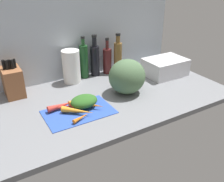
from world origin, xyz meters
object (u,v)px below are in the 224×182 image
Objects in this scene: paper_towel_roll at (71,67)px; carrot_3 at (62,107)px; knife_block at (13,82)px; bottle_3 at (118,57)px; bottle_2 at (107,60)px; cutting_board at (79,112)px; carrot_2 at (88,105)px; winter_squash at (127,77)px; dish_rack at (165,67)px; carrot_4 at (82,99)px; bottle_1 at (95,59)px; carrot_5 at (78,111)px; carrot_6 at (81,117)px; bottle_0 at (84,61)px; carrot_1 at (61,106)px; carrot_0 at (82,101)px.

carrot_3 is at bearing -120.02° from paper_towel_roll.
knife_block is 74.05cm from bottle_3.
bottle_3 is (7.26, -2.93, 2.44)cm from bottle_2.
cutting_board is 2.07× the size of carrot_2.
bottle_3 is at bearing -22.00° from bottle_2.
winter_squash is (42.57, 0.36, 8.67)cm from carrot_3.
dish_rack is at bearing -34.88° from bottle_2.
paper_towel_roll reaches higher than dish_rack.
carrot_4 is 43.91cm from knife_block.
winter_squash is 35.47cm from bottle_1.
carrot_6 is (-0.62, -5.94, -0.62)cm from carrot_5.
bottle_3 reaches higher than carrot_3.
bottle_1 is 9.77cm from bottle_2.
bottle_0 is at bearing 109.61° from winter_squash.
dish_rack is (39.91, 10.11, -4.83)cm from winter_squash.
carrot_5 is 79.47cm from dish_rack.
carrot_1 is at bearing -59.14° from knife_block.
carrot_4 is (12.78, 1.50, -0.25)cm from carrot_1.
bottle_1 is 51.05cm from dish_rack.
carrot_0 is at bearing 178.71° from winter_squash.
carrot_1 is at bearing -173.52° from dish_rack.
winter_squash is 37.65cm from bottle_0.
carrot_3 is at bearing -86.50° from carrot_1.
carrot_3 is 0.71× the size of carrot_4.
carrot_4 is 0.57× the size of dish_rack.
bottle_2 reaches higher than carrot_5.
knife_block is (-18.72, 31.33, 6.49)cm from carrot_1.
carrot_1 is (-6.96, 7.57, 2.14)cm from cutting_board.
dish_rack is at bearing 17.85° from carrot_6.
bottle_1 reaches higher than winter_squash.
bottle_2 reaches higher than paper_towel_roll.
carrot_1 reaches higher than carrot_0.
carrot_0 is 1.42× the size of carrot_3.
bottle_1 reaches higher than cutting_board.
winter_squash is (35.67, 6.84, 10.42)cm from cutting_board.
carrot_3 is 38.10cm from knife_block.
dish_rack is (27.30, -21.16, -6.35)cm from bottle_3.
knife_block is at bearing 134.70° from carrot_0.
cutting_board is 3.55× the size of carrot_6.
bottle_0 is (-12.63, 35.43, 1.51)cm from winter_squash.
carrot_1 and carrot_5 have the same top height.
bottle_3 is at bearing -9.38° from bottle_0.
bottle_0 is at bearing 3.95° from knife_block.
carrot_3 is 0.51× the size of winter_squash.
carrot_4 is at bearing -137.76° from bottle_2.
winter_squash is at bearing -111.97° from bottle_3.
carrot_2 is 45.73cm from bottle_0.
carrot_0 is at bearing -116.96° from bottle_0.
bottle_1 is at bearing 42.78° from carrot_3.
bottle_1 is at bearing 3.15° from knife_block.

